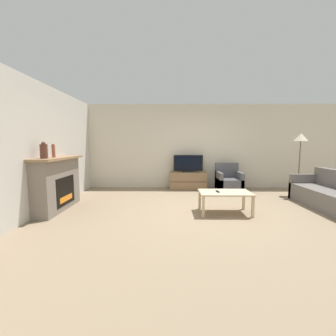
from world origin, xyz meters
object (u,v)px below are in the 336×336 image
mantel_vase_left (44,151)px  remote (218,191)px  tv_stand (188,181)px  floor_lamp (301,141)px  armchair (228,182)px  fireplace (57,183)px  coffee_table (225,194)px  tv (188,164)px  mantel_vase_centre_left (53,151)px

mantel_vase_left → remote: size_ratio=2.11×
tv_stand → floor_lamp: (3.07, -0.72, 1.25)m
armchair → remote: (-0.79, -2.16, 0.18)m
tv_stand → armchair: size_ratio=1.36×
fireplace → coffee_table: bearing=-3.5°
armchair → floor_lamp: 2.28m
tv_stand → floor_lamp: size_ratio=0.67×
fireplace → tv_stand: 3.78m
tv_stand → tv: size_ratio=1.25×
tv → tv_stand: bearing=90.0°
mantel_vase_left → mantel_vase_centre_left: size_ratio=1.13×
mantel_vase_left → tv_stand: bearing=42.1°
fireplace → armchair: (4.23, 1.93, -0.31)m
fireplace → remote: (3.44, -0.23, -0.13)m
remote → mantel_vase_left: bearing=177.0°
tv_stand → remote: size_ratio=7.50×
floor_lamp → mantel_vase_centre_left: bearing=-164.8°
tv → remote: 2.53m
mantel_vase_left → coffee_table: bearing=4.2°
tv_stand → coffee_table: (0.57, -2.46, 0.12)m
tv → coffee_table: (0.57, -2.46, -0.40)m
tv → coffee_table: bearing=-76.9°
fireplace → floor_lamp: 6.35m
armchair → mantel_vase_centre_left: bearing=-154.0°
tv_stand → armchair: (1.20, -0.31, 0.00)m
coffee_table → floor_lamp: (2.50, 1.74, 1.13)m
remote → fireplace: bearing=169.0°
fireplace → mantel_vase_centre_left: bearing=-82.0°
coffee_table → floor_lamp: size_ratio=0.61×
tv → remote: bearing=-80.4°
armchair → coffee_table: armchair is taller
tv_stand → remote: 2.51m
remote → armchair: bearing=62.8°
mantel_vase_centre_left → tv_stand: bearing=38.1°
armchair → tv_stand: bearing=165.5°
tv_stand → tv: tv is taller
fireplace → remote: bearing=-3.8°
coffee_table → remote: (-0.16, -0.01, 0.06)m
mantel_vase_centre_left → coffee_table: (3.58, -0.10, -0.90)m
tv → coffee_table: 2.56m
armchair → fireplace: bearing=-155.5°
fireplace → mantel_vase_left: mantel_vase_left is taller
coffee_table → tv: bearing=103.1°
mantel_vase_centre_left → armchair: mantel_vase_centre_left is taller
tv_stand → fireplace: bearing=-143.5°
tv_stand → remote: (0.42, -2.47, 0.19)m
mantel_vase_left → tv_stand: (3.01, 2.72, -1.03)m
fireplace → floor_lamp: floor_lamp is taller
mantel_vase_left → floor_lamp: floor_lamp is taller
fireplace → armchair: bearing=24.5°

